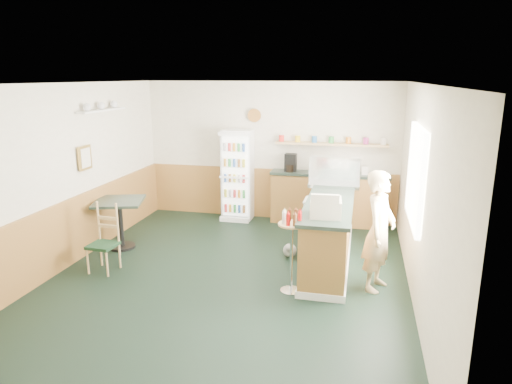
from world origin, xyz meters
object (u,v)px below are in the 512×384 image
(drinks_fridge, at_px, (237,175))
(condiment_stand, at_px, (292,239))
(cafe_table, at_px, (120,215))
(display_case, at_px, (335,172))
(cafe_chair, at_px, (105,235))
(shopkeeper, at_px, (379,231))
(cash_register, at_px, (326,207))

(drinks_fridge, relative_size, condiment_stand, 1.60)
(cafe_table, bearing_deg, drinks_fridge, 54.23)
(display_case, height_order, cafe_table, display_case)
(condiment_stand, height_order, cafe_chair, condiment_stand)
(condiment_stand, bearing_deg, shopkeeper, 18.26)
(shopkeeper, bearing_deg, condiment_stand, 128.06)
(drinks_fridge, distance_m, condiment_stand, 3.33)
(cafe_chair, bearing_deg, drinks_fridge, 69.84)
(cafe_table, bearing_deg, cafe_chair, -75.17)
(display_case, distance_m, cash_register, 1.71)
(cash_register, height_order, shopkeeper, shopkeeper)
(drinks_fridge, height_order, display_case, drinks_fridge)
(cash_register, distance_m, cafe_table, 3.51)
(drinks_fridge, bearing_deg, cafe_chair, -113.48)
(condiment_stand, bearing_deg, display_case, 78.25)
(cafe_table, height_order, cafe_chair, cafe_chair)
(drinks_fridge, bearing_deg, display_case, -27.21)
(cash_register, height_order, cafe_chair, cash_register)
(drinks_fridge, distance_m, shopkeeper, 3.70)
(display_case, relative_size, cafe_table, 0.89)
(cash_register, bearing_deg, drinks_fridge, 121.64)
(shopkeeper, distance_m, condiment_stand, 1.17)
(drinks_fridge, bearing_deg, condiment_stand, -62.43)
(cash_register, bearing_deg, cafe_table, 164.40)
(display_case, height_order, condiment_stand, display_case)
(shopkeeper, relative_size, cafe_table, 1.74)
(shopkeeper, height_order, condiment_stand, shopkeeper)
(drinks_fridge, xyz_separation_m, cash_register, (1.95, -2.71, 0.23))
(drinks_fridge, relative_size, cafe_chair, 1.78)
(condiment_stand, distance_m, cafe_chair, 2.79)
(shopkeeper, xyz_separation_m, cafe_table, (-4.10, 0.57, -0.23))
(cafe_table, distance_m, cafe_chair, 0.86)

